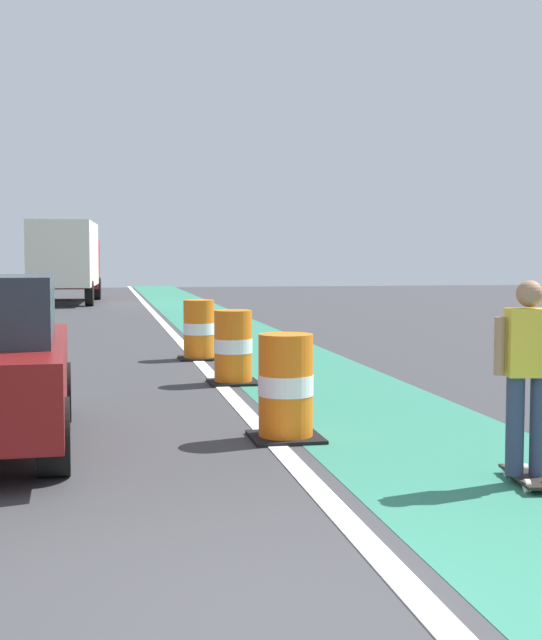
# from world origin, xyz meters

# --- Properties ---
(ground_plane) EXTENTS (100.00, 100.00, 0.00)m
(ground_plane) POSITION_xyz_m (0.00, 0.00, 0.00)
(ground_plane) COLOR #38383A
(bike_lane_strip) EXTENTS (2.50, 80.00, 0.01)m
(bike_lane_strip) POSITION_xyz_m (2.40, 12.00, 0.00)
(bike_lane_strip) COLOR #2D755B
(bike_lane_strip) RESTS_ON ground
(lane_divider_stripe) EXTENTS (0.20, 80.00, 0.01)m
(lane_divider_stripe) POSITION_xyz_m (0.90, 12.00, 0.01)
(lane_divider_stripe) COLOR silver
(lane_divider_stripe) RESTS_ON ground
(skateboarder_on_lane) EXTENTS (0.56, 0.82, 1.69)m
(skateboarder_on_lane) POSITION_xyz_m (2.64, 2.26, 0.91)
(skateboarder_on_lane) COLOR black
(skateboarder_on_lane) RESTS_ON ground
(traffic_barrel_front) EXTENTS (0.73, 0.73, 1.09)m
(traffic_barrel_front) POSITION_xyz_m (1.06, 4.41, 0.53)
(traffic_barrel_front) COLOR orange
(traffic_barrel_front) RESTS_ON ground
(traffic_barrel_mid) EXTENTS (0.73, 0.73, 1.09)m
(traffic_barrel_mid) POSITION_xyz_m (1.11, 8.47, 0.53)
(traffic_barrel_mid) COLOR orange
(traffic_barrel_mid) RESTS_ON ground
(traffic_barrel_back) EXTENTS (0.73, 0.73, 1.09)m
(traffic_barrel_back) POSITION_xyz_m (0.95, 11.65, 0.53)
(traffic_barrel_back) COLOR orange
(traffic_barrel_back) RESTS_ON ground
(delivery_truck_down_block) EXTENTS (2.70, 7.71, 3.23)m
(delivery_truck_down_block) POSITION_xyz_m (-2.16, 32.10, 1.85)
(delivery_truck_down_block) COLOR silver
(delivery_truck_down_block) RESTS_ON ground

